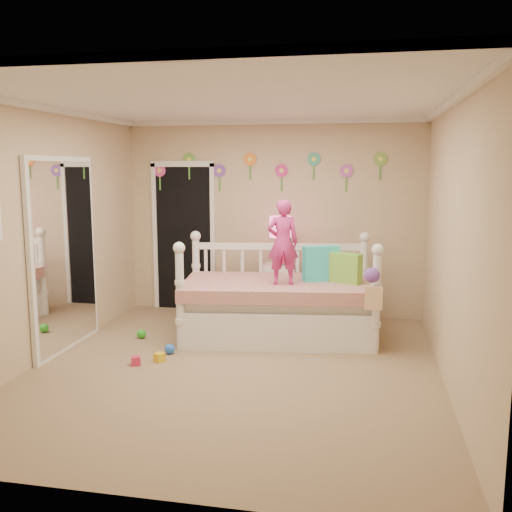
% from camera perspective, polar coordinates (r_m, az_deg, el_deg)
% --- Properties ---
extents(floor, '(4.00, 4.50, 0.01)m').
position_cam_1_polar(floor, '(5.69, -2.20, -11.41)').
color(floor, '#7F684C').
rests_on(floor, ground).
extents(ceiling, '(4.00, 4.50, 0.01)m').
position_cam_1_polar(ceiling, '(5.37, -2.37, 15.57)').
color(ceiling, white).
rests_on(ceiling, floor).
extents(back_wall, '(4.00, 0.01, 2.60)m').
position_cam_1_polar(back_wall, '(7.57, 1.67, 3.81)').
color(back_wall, tan).
rests_on(back_wall, floor).
extents(left_wall, '(0.01, 4.50, 2.60)m').
position_cam_1_polar(left_wall, '(6.16, -20.72, 2.03)').
color(left_wall, tan).
rests_on(left_wall, floor).
extents(right_wall, '(0.01, 4.50, 2.60)m').
position_cam_1_polar(right_wall, '(5.29, 19.31, 1.06)').
color(right_wall, tan).
rests_on(right_wall, floor).
extents(crown_molding, '(4.00, 4.50, 0.06)m').
position_cam_1_polar(crown_molding, '(5.37, -2.37, 15.25)').
color(crown_molding, white).
rests_on(crown_molding, ceiling).
extents(daybed, '(2.37, 1.49, 1.21)m').
position_cam_1_polar(daybed, '(6.56, 2.26, -3.13)').
color(daybed, white).
rests_on(daybed, floor).
extents(pillow_turquoise, '(0.43, 0.29, 0.41)m').
position_cam_1_polar(pillow_turquoise, '(6.57, 6.59, -0.75)').
color(pillow_turquoise, '#28CAC6').
rests_on(pillow_turquoise, daybed).
extents(pillow_lime, '(0.38, 0.28, 0.34)m').
position_cam_1_polar(pillow_lime, '(6.49, 9.10, -1.22)').
color(pillow_lime, '#78C13B').
rests_on(pillow_lime, daybed).
extents(child, '(0.39, 0.30, 0.96)m').
position_cam_1_polar(child, '(6.30, 2.74, 1.40)').
color(child, '#CB2E84').
rests_on(child, daybed).
extents(nightstand, '(0.48, 0.39, 0.74)m').
position_cam_1_polar(nightstand, '(7.32, 2.44, -3.74)').
color(nightstand, white).
rests_on(nightstand, floor).
extents(table_lamp, '(0.28, 0.28, 0.62)m').
position_cam_1_polar(table_lamp, '(7.19, 2.49, 2.37)').
color(table_lamp, '#F6205E').
rests_on(table_lamp, nightstand).
extents(closet_doorway, '(0.90, 0.04, 2.07)m').
position_cam_1_polar(closet_doorway, '(7.89, -7.36, 2.01)').
color(closet_doorway, black).
rests_on(closet_doorway, back_wall).
extents(flower_decals, '(3.40, 0.02, 0.50)m').
position_cam_1_polar(flower_decals, '(7.55, 0.99, 8.66)').
color(flower_decals, '#B2668C').
rests_on(flower_decals, back_wall).
extents(mirror_closet, '(0.07, 1.30, 2.10)m').
position_cam_1_polar(mirror_closet, '(6.42, -18.89, 0.14)').
color(mirror_closet, white).
rests_on(mirror_closet, left_wall).
extents(hanging_bag, '(0.20, 0.16, 0.36)m').
position_cam_1_polar(hanging_bag, '(5.90, 11.67, -3.39)').
color(hanging_bag, beige).
rests_on(hanging_bag, daybed).
extents(toy_scatter, '(0.91, 1.37, 0.11)m').
position_cam_1_polar(toy_scatter, '(6.22, -12.10, -9.28)').
color(toy_scatter, '#996666').
rests_on(toy_scatter, floor).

